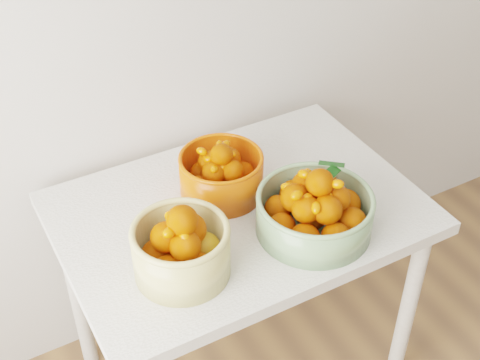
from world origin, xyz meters
The scene contains 4 objects.
table centered at (-0.29, 1.60, 0.65)m, with size 1.00×0.70×0.75m.
bowl_cream centered at (-0.53, 1.45, 0.83)m, with size 0.31×0.31×0.21m.
bowl_green centered at (-0.16, 1.42, 0.82)m, with size 0.37×0.37×0.20m.
bowl_orange centered at (-0.30, 1.68, 0.82)m, with size 0.26×0.26×0.17m.
Camera 1 is at (-0.98, 0.36, 1.98)m, focal length 50.00 mm.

